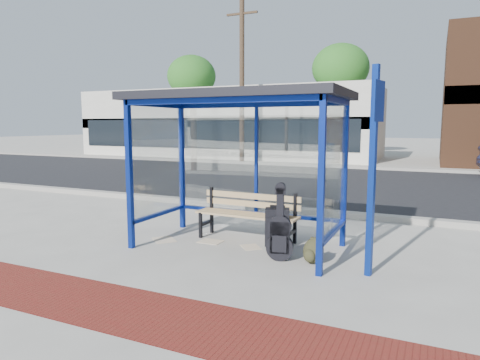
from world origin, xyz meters
The scene contains 19 objects.
ground centered at (0.00, 0.00, 0.00)m, with size 120.00×120.00×0.00m, color #B2ADA0.
brick_paver_strip centered at (0.00, -2.60, 0.01)m, with size 60.00×1.00×0.01m, color maroon.
curb_near centered at (0.00, 2.90, 0.06)m, with size 60.00×0.25×0.12m, color gray.
street_asphalt centered at (0.00, 8.00, 0.00)m, with size 60.00×10.00×0.00m, color black.
curb_far centered at (0.00, 13.10, 0.06)m, with size 60.00×0.25×0.12m, color gray.
far_sidewalk centered at (0.00, 15.00, 0.00)m, with size 60.00×4.00×0.01m, color #B2ADA0.
bus_shelter centered at (0.00, 0.07, 2.07)m, with size 3.30×1.80×2.42m.
storefront_white centered at (-9.00, 17.99, 2.00)m, with size 18.00×6.04×4.00m.
tree_left centered at (-14.00, 22.00, 5.45)m, with size 3.60×3.60×7.03m.
tree_mid centered at (-3.00, 22.00, 5.45)m, with size 3.60×3.60×7.03m.
utility_pole_west centered at (-6.00, 13.40, 4.11)m, with size 1.60×0.24×8.00m.
bench centered at (-0.02, 0.46, 0.47)m, with size 1.77×0.49×0.83m.
guitar_bag centered at (0.83, -0.37, 0.39)m, with size 0.40×0.20×1.06m.
suitcase centered at (0.55, 0.30, 0.31)m, with size 0.43×0.34×0.66m.
backpack centered at (1.30, -0.31, 0.17)m, with size 0.35×0.33×0.36m.
sign_post centered at (2.08, -0.48, 1.49)m, with size 0.14×0.33×2.66m.
newspaper_a centered at (-1.30, -0.15, 0.00)m, with size 0.42×0.33×0.01m, color white.
newspaper_b centered at (-0.53, 0.08, 0.00)m, with size 0.38×0.30×0.01m, color white.
newspaper_c centered at (0.20, 0.06, 0.00)m, with size 0.34×0.27×0.01m, color white.
Camera 1 is at (2.78, -5.99, 1.93)m, focal length 32.00 mm.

